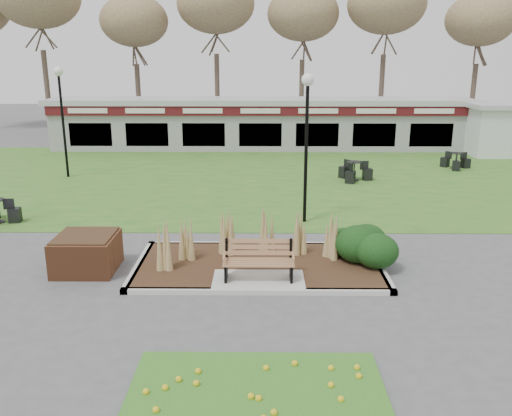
{
  "coord_description": "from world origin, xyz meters",
  "views": [
    {
      "loc": [
        0.06,
        -11.93,
        5.33
      ],
      "look_at": [
        -0.08,
        2.0,
        1.39
      ],
      "focal_mm": 38.0,
      "sensor_mm": 36.0,
      "label": 1
    }
  ],
  "objects_px": {
    "park_bench": "(259,260)",
    "bistro_set_c": "(456,163)",
    "brick_planter": "(86,253)",
    "lamp_post_far_left": "(61,98)",
    "service_hut": "(506,128)",
    "bistro_set_d": "(354,174)",
    "food_pavilion": "(260,123)",
    "lamp_post_mid_right": "(307,116)",
    "car_black": "(111,122)"
  },
  "relations": [
    {
      "from": "park_bench",
      "to": "bistro_set_c",
      "type": "height_order",
      "value": "park_bench"
    },
    {
      "from": "brick_planter",
      "to": "lamp_post_far_left",
      "type": "height_order",
      "value": "lamp_post_far_left"
    },
    {
      "from": "service_hut",
      "to": "bistro_set_d",
      "type": "relative_size",
      "value": 2.83
    },
    {
      "from": "food_pavilion",
      "to": "service_hut",
      "type": "height_order",
      "value": "food_pavilion"
    },
    {
      "from": "park_bench",
      "to": "lamp_post_mid_right",
      "type": "distance_m",
      "value": 5.93
    },
    {
      "from": "brick_planter",
      "to": "service_hut",
      "type": "distance_m",
      "value": 24.71
    },
    {
      "from": "bistro_set_d",
      "to": "car_black",
      "type": "height_order",
      "value": "car_black"
    },
    {
      "from": "lamp_post_mid_right",
      "to": "lamp_post_far_left",
      "type": "relative_size",
      "value": 0.99
    },
    {
      "from": "bistro_set_d",
      "to": "car_black",
      "type": "xyz_separation_m",
      "value": [
        -14.9,
        15.63,
        0.37
      ]
    },
    {
      "from": "brick_planter",
      "to": "bistro_set_c",
      "type": "height_order",
      "value": "brick_planter"
    },
    {
      "from": "park_bench",
      "to": "food_pavilion",
      "type": "distance_m",
      "value": 19.73
    },
    {
      "from": "park_bench",
      "to": "lamp_post_mid_right",
      "type": "height_order",
      "value": "lamp_post_mid_right"
    },
    {
      "from": "brick_planter",
      "to": "bistro_set_c",
      "type": "xyz_separation_m",
      "value": [
        13.89,
        13.0,
        -0.2
      ]
    },
    {
      "from": "park_bench",
      "to": "bistro_set_d",
      "type": "distance_m",
      "value": 11.86
    },
    {
      "from": "brick_planter",
      "to": "service_hut",
      "type": "xyz_separation_m",
      "value": [
        17.9,
        17.0,
        0.97
      ]
    },
    {
      "from": "lamp_post_mid_right",
      "to": "bistro_set_d",
      "type": "xyz_separation_m",
      "value": [
        2.64,
        6.16,
        -3.2
      ]
    },
    {
      "from": "food_pavilion",
      "to": "bistro_set_c",
      "type": "bearing_deg",
      "value": -32.18
    },
    {
      "from": "car_black",
      "to": "bistro_set_d",
      "type": "bearing_deg",
      "value": -153.06
    },
    {
      "from": "brick_planter",
      "to": "park_bench",
      "type": "bearing_deg",
      "value": -9.69
    },
    {
      "from": "lamp_post_far_left",
      "to": "food_pavilion",
      "type": "bearing_deg",
      "value": 42.66
    },
    {
      "from": "lamp_post_far_left",
      "to": "car_black",
      "type": "xyz_separation_m",
      "value": [
        -2.08,
        15.04,
        -2.87
      ]
    },
    {
      "from": "service_hut",
      "to": "lamp_post_far_left",
      "type": "xyz_separation_m",
      "value": [
        -22.19,
        -6.04,
        2.08
      ]
    },
    {
      "from": "service_hut",
      "to": "lamp_post_far_left",
      "type": "height_order",
      "value": "lamp_post_far_left"
    },
    {
      "from": "lamp_post_mid_right",
      "to": "car_black",
      "type": "xyz_separation_m",
      "value": [
        -12.26,
        21.8,
        -2.83
      ]
    },
    {
      "from": "lamp_post_far_left",
      "to": "bistro_set_d",
      "type": "bearing_deg",
      "value": -2.63
    },
    {
      "from": "park_bench",
      "to": "brick_planter",
      "type": "height_order",
      "value": "park_bench"
    },
    {
      "from": "brick_planter",
      "to": "lamp_post_mid_right",
      "type": "relative_size",
      "value": 0.31
    },
    {
      "from": "bistro_set_c",
      "to": "car_black",
      "type": "relative_size",
      "value": 0.34
    },
    {
      "from": "food_pavilion",
      "to": "service_hut",
      "type": "xyz_separation_m",
      "value": [
        13.5,
        -1.96,
        -0.03
      ]
    },
    {
      "from": "park_bench",
      "to": "bistro_set_d",
      "type": "relative_size",
      "value": 1.09
    },
    {
      "from": "park_bench",
      "to": "lamp_post_mid_right",
      "type": "relative_size",
      "value": 0.35
    },
    {
      "from": "bistro_set_d",
      "to": "park_bench",
      "type": "bearing_deg",
      "value": -110.38
    },
    {
      "from": "park_bench",
      "to": "food_pavilion",
      "type": "height_order",
      "value": "food_pavilion"
    },
    {
      "from": "park_bench",
      "to": "bistro_set_d",
      "type": "height_order",
      "value": "park_bench"
    },
    {
      "from": "bistro_set_d",
      "to": "lamp_post_mid_right",
      "type": "bearing_deg",
      "value": -113.2
    },
    {
      "from": "park_bench",
      "to": "brick_planter",
      "type": "distance_m",
      "value": 4.47
    },
    {
      "from": "food_pavilion",
      "to": "lamp_post_far_left",
      "type": "bearing_deg",
      "value": -137.34
    },
    {
      "from": "bistro_set_c",
      "to": "bistro_set_d",
      "type": "relative_size",
      "value": 0.89
    },
    {
      "from": "food_pavilion",
      "to": "bistro_set_d",
      "type": "relative_size",
      "value": 15.83
    },
    {
      "from": "food_pavilion",
      "to": "bistro_set_c",
      "type": "relative_size",
      "value": 17.72
    },
    {
      "from": "food_pavilion",
      "to": "bistro_set_c",
      "type": "xyz_separation_m",
      "value": [
        9.49,
        -5.97,
        -1.2
      ]
    },
    {
      "from": "lamp_post_mid_right",
      "to": "service_hut",
      "type": "bearing_deg",
      "value": 46.82
    },
    {
      "from": "food_pavilion",
      "to": "bistro_set_d",
      "type": "distance_m",
      "value": 9.61
    },
    {
      "from": "park_bench",
      "to": "bistro_set_c",
      "type": "distance_m",
      "value": 16.7
    },
    {
      "from": "park_bench",
      "to": "bistro_set_c",
      "type": "relative_size",
      "value": 1.22
    },
    {
      "from": "service_hut",
      "to": "bistro_set_d",
      "type": "distance_m",
      "value": 11.54
    },
    {
      "from": "service_hut",
      "to": "lamp_post_far_left",
      "type": "bearing_deg",
      "value": -164.76
    },
    {
      "from": "service_hut",
      "to": "park_bench",
      "type": "bearing_deg",
      "value": -127.25
    },
    {
      "from": "car_black",
      "to": "bistro_set_c",
      "type": "bearing_deg",
      "value": -139.39
    },
    {
      "from": "lamp_post_mid_right",
      "to": "lamp_post_far_left",
      "type": "distance_m",
      "value": 12.22
    }
  ]
}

